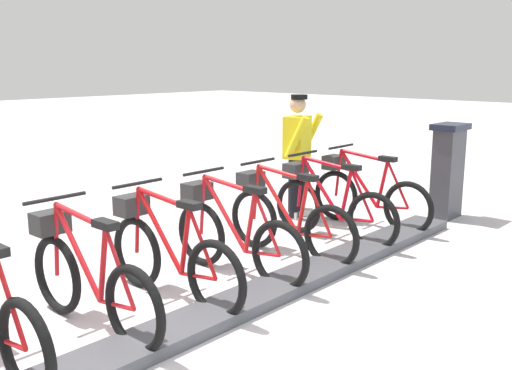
% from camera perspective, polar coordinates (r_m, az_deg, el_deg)
% --- Properties ---
extents(ground_plane, '(60.00, 60.00, 0.00)m').
position_cam_1_polar(ground_plane, '(4.58, -9.41, -15.12)').
color(ground_plane, beige).
extents(dock_rail_base, '(0.44, 8.88, 0.10)m').
position_cam_1_polar(dock_rail_base, '(4.56, -9.43, -14.56)').
color(dock_rail_base, '#47474C').
rests_on(dock_rail_base, ground).
extents(payment_kiosk, '(0.36, 0.52, 1.28)m').
position_cam_1_polar(payment_kiosk, '(8.26, 18.20, 1.47)').
color(payment_kiosk, '#38383D').
rests_on(payment_kiosk, ground).
extents(bike_docked_0, '(1.72, 0.54, 1.02)m').
position_cam_1_polar(bike_docked_0, '(7.59, 10.65, -0.83)').
color(bike_docked_0, black).
rests_on(bike_docked_0, ground).
extents(bike_docked_1, '(1.72, 0.54, 1.02)m').
position_cam_1_polar(bike_docked_1, '(6.94, 7.12, -1.92)').
color(bike_docked_1, black).
rests_on(bike_docked_1, ground).
extents(bike_docked_2, '(1.72, 0.54, 1.02)m').
position_cam_1_polar(bike_docked_2, '(6.31, 2.86, -3.21)').
color(bike_docked_2, black).
rests_on(bike_docked_2, ground).
extents(bike_docked_3, '(1.72, 0.54, 1.02)m').
position_cam_1_polar(bike_docked_3, '(5.73, -2.31, -4.76)').
color(bike_docked_3, black).
rests_on(bike_docked_3, ground).
extents(bike_docked_4, '(1.72, 0.54, 1.02)m').
position_cam_1_polar(bike_docked_4, '(5.22, -8.60, -6.57)').
color(bike_docked_4, black).
rests_on(bike_docked_4, ground).
extents(bike_docked_5, '(1.72, 0.54, 1.02)m').
position_cam_1_polar(bike_docked_5, '(4.78, -16.21, -8.65)').
color(bike_docked_5, black).
rests_on(bike_docked_5, ground).
extents(worker_near_rack, '(0.53, 0.69, 1.66)m').
position_cam_1_polar(worker_near_rack, '(7.84, 4.09, 3.30)').
color(worker_near_rack, white).
rests_on(worker_near_rack, ground).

